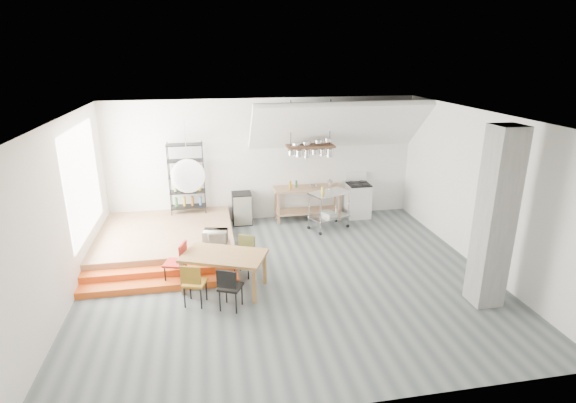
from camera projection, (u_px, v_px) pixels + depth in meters
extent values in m
plane|color=#4C5658|center=(289.00, 278.00, 8.98)|extent=(8.00, 8.00, 0.00)
cube|color=silver|center=(264.00, 160.00, 11.74)|extent=(8.00, 0.04, 3.20)
cube|color=silver|center=(63.00, 216.00, 7.78)|extent=(0.04, 7.00, 3.20)
cube|color=silver|center=(481.00, 191.00, 9.16)|extent=(0.04, 7.00, 3.20)
cube|color=white|center=(289.00, 117.00, 7.97)|extent=(8.00, 7.00, 0.02)
cube|color=white|center=(338.00, 126.00, 11.19)|extent=(4.40, 1.44, 1.32)
cube|color=white|center=(83.00, 181.00, 9.12)|extent=(0.02, 2.50, 2.20)
cube|color=#8F6747|center=(167.00, 239.00, 10.35)|extent=(3.00, 3.00, 0.40)
cube|color=#DE581A|center=(160.00, 285.00, 8.58)|extent=(3.00, 0.35, 0.13)
cube|color=#DE581A|center=(161.00, 273.00, 8.88)|extent=(3.00, 0.35, 0.27)
cube|color=gray|center=(495.00, 219.00, 7.65)|extent=(0.50, 0.50, 3.20)
cube|color=#8F6747|center=(308.00, 188.00, 11.83)|extent=(1.80, 0.60, 0.06)
cube|color=#8F6747|center=(308.00, 211.00, 12.03)|extent=(1.70, 0.55, 0.04)
cube|color=#8F6747|center=(335.00, 200.00, 12.32)|extent=(0.06, 0.06, 0.86)
cube|color=#8F6747|center=(276.00, 204.00, 12.04)|extent=(0.06, 0.06, 0.86)
cube|color=#8F6747|center=(340.00, 205.00, 11.91)|extent=(0.06, 0.06, 0.86)
cube|color=#8F6747|center=(279.00, 209.00, 11.63)|extent=(0.06, 0.06, 0.86)
cube|color=white|center=(358.00, 201.00, 12.21)|extent=(0.60, 0.60, 0.90)
cube|color=black|center=(359.00, 184.00, 12.06)|extent=(0.58, 0.58, 0.03)
cube|color=white|center=(355.00, 177.00, 12.28)|extent=(0.60, 0.05, 0.25)
cylinder|color=black|center=(362.00, 182.00, 12.21)|extent=(0.18, 0.18, 0.02)
cylinder|color=black|center=(352.00, 182.00, 12.16)|extent=(0.18, 0.18, 0.02)
cylinder|color=black|center=(365.00, 184.00, 11.94)|extent=(0.18, 0.18, 0.02)
cylinder|color=black|center=(355.00, 185.00, 11.90)|extent=(0.18, 0.18, 0.02)
cube|color=#44281B|center=(310.00, 146.00, 11.27)|extent=(1.20, 0.50, 0.05)
cylinder|color=black|center=(291.00, 124.00, 11.00)|extent=(0.02, 0.02, 1.15)
cylinder|color=black|center=(330.00, 123.00, 11.18)|extent=(0.02, 0.02, 1.15)
cylinder|color=silver|center=(291.00, 153.00, 11.18)|extent=(0.16, 0.16, 0.12)
cylinder|color=silver|center=(299.00, 153.00, 11.22)|extent=(0.20, 0.20, 0.16)
cylinder|color=silver|center=(307.00, 154.00, 11.27)|extent=(0.16, 0.16, 0.20)
cylinder|color=silver|center=(315.00, 152.00, 11.29)|extent=(0.20, 0.20, 0.12)
cylinder|color=silver|center=(322.00, 152.00, 11.33)|extent=(0.16, 0.16, 0.16)
cylinder|color=silver|center=(330.00, 153.00, 11.37)|extent=(0.20, 0.20, 0.20)
cylinder|color=black|center=(204.00, 176.00, 11.45)|extent=(0.02, 0.02, 1.80)
cylinder|color=black|center=(170.00, 177.00, 11.30)|extent=(0.02, 0.02, 1.80)
cylinder|color=black|center=(204.00, 179.00, 11.11)|extent=(0.02, 0.02, 1.80)
cylinder|color=black|center=(169.00, 181.00, 10.97)|extent=(0.02, 0.02, 1.80)
cube|color=black|center=(189.00, 206.00, 11.45)|extent=(0.88, 0.38, 0.02)
cube|color=black|center=(188.00, 192.00, 11.32)|extent=(0.88, 0.38, 0.02)
cube|color=black|center=(187.00, 176.00, 11.19)|extent=(0.88, 0.38, 0.02)
cube|color=black|center=(185.00, 161.00, 11.07)|extent=(0.88, 0.38, 0.02)
cube|color=black|center=(184.00, 145.00, 10.94)|extent=(0.88, 0.38, 0.03)
cylinder|color=#33762F|center=(188.00, 201.00, 11.40)|extent=(0.07, 0.07, 0.24)
cylinder|color=#AA921C|center=(187.00, 186.00, 11.28)|extent=(0.07, 0.07, 0.24)
cylinder|color=brown|center=(186.00, 171.00, 11.15)|extent=(0.07, 0.07, 0.24)
cube|color=#8F6747|center=(216.00, 243.00, 9.27)|extent=(0.60, 0.40, 0.03)
cylinder|color=black|center=(228.00, 242.00, 9.50)|extent=(0.02, 0.02, 0.13)
cylinder|color=black|center=(203.00, 244.00, 9.40)|extent=(0.02, 0.02, 0.13)
cylinder|color=black|center=(229.00, 249.00, 9.18)|extent=(0.02, 0.02, 0.13)
cylinder|color=black|center=(203.00, 251.00, 9.09)|extent=(0.02, 0.02, 0.13)
sphere|color=white|center=(188.00, 176.00, 8.00)|extent=(0.60, 0.60, 0.60)
cube|color=olive|center=(224.00, 256.00, 8.36)|extent=(1.73, 1.37, 0.06)
cube|color=olive|center=(265.00, 268.00, 8.67)|extent=(0.09, 0.09, 0.67)
cube|color=olive|center=(198.00, 261.00, 8.94)|extent=(0.09, 0.09, 0.67)
cube|color=olive|center=(254.00, 286.00, 8.00)|extent=(0.09, 0.09, 0.67)
cube|color=olive|center=(183.00, 278.00, 8.27)|extent=(0.09, 0.09, 0.67)
cube|color=#A3731C|center=(195.00, 283.00, 7.93)|extent=(0.47, 0.47, 0.04)
cube|color=#A3731C|center=(191.00, 275.00, 7.70)|extent=(0.35, 0.15, 0.33)
cylinder|color=black|center=(185.00, 297.00, 7.88)|extent=(0.03, 0.03, 0.41)
cylinder|color=black|center=(201.00, 298.00, 7.84)|extent=(0.03, 0.03, 0.41)
cylinder|color=black|center=(190.00, 289.00, 8.16)|extent=(0.03, 0.03, 0.41)
cylinder|color=black|center=(206.00, 290.00, 8.13)|extent=(0.03, 0.03, 0.41)
cube|color=black|center=(231.00, 287.00, 7.81)|extent=(0.49, 0.49, 0.04)
cube|color=black|center=(226.00, 279.00, 7.58)|extent=(0.34, 0.18, 0.33)
cylinder|color=black|center=(220.00, 301.00, 7.77)|extent=(0.03, 0.03, 0.41)
cylinder|color=black|center=(236.00, 303.00, 7.70)|extent=(0.03, 0.03, 0.41)
cylinder|color=black|center=(226.00, 292.00, 8.05)|extent=(0.03, 0.03, 0.41)
cylinder|color=black|center=(242.00, 294.00, 7.98)|extent=(0.03, 0.03, 0.41)
cube|color=brown|center=(244.00, 256.00, 8.98)|extent=(0.50, 0.50, 0.04)
cube|color=brown|center=(247.00, 242.00, 9.06)|extent=(0.33, 0.19, 0.32)
cylinder|color=black|center=(254.00, 264.00, 9.14)|extent=(0.03, 0.03, 0.41)
cylinder|color=black|center=(240.00, 262.00, 9.22)|extent=(0.03, 0.03, 0.41)
cylinder|color=black|center=(248.00, 270.00, 8.87)|extent=(0.03, 0.03, 0.41)
cylinder|color=black|center=(235.00, 268.00, 8.95)|extent=(0.03, 0.03, 0.41)
cube|color=red|center=(175.00, 263.00, 8.63)|extent=(0.49, 0.49, 0.04)
cube|color=red|center=(183.00, 252.00, 8.54)|extent=(0.14, 0.37, 0.34)
cylinder|color=black|center=(181.00, 278.00, 8.54)|extent=(0.03, 0.03, 0.43)
cylinder|color=black|center=(187.00, 270.00, 8.84)|extent=(0.03, 0.03, 0.43)
cylinder|color=black|center=(165.00, 277.00, 8.57)|extent=(0.03, 0.03, 0.43)
cylinder|color=black|center=(171.00, 269.00, 8.87)|extent=(0.03, 0.03, 0.43)
cube|color=silver|center=(329.00, 193.00, 11.21)|extent=(1.11, 0.89, 0.04)
cube|color=silver|center=(329.00, 216.00, 11.41)|extent=(1.11, 0.89, 0.03)
cylinder|color=silver|center=(336.00, 205.00, 11.78)|extent=(0.03, 0.03, 0.93)
sphere|color=black|center=(336.00, 220.00, 11.93)|extent=(0.09, 0.09, 0.09)
cylinder|color=silver|center=(309.00, 211.00, 11.30)|extent=(0.03, 0.03, 0.93)
sphere|color=black|center=(309.00, 228.00, 11.44)|extent=(0.09, 0.09, 0.09)
cylinder|color=silver|center=(349.00, 210.00, 11.41)|extent=(0.03, 0.03, 0.93)
sphere|color=black|center=(348.00, 226.00, 11.55)|extent=(0.09, 0.09, 0.09)
cylinder|color=silver|center=(321.00, 217.00, 10.93)|extent=(0.03, 0.03, 0.93)
sphere|color=black|center=(320.00, 233.00, 11.07)|extent=(0.09, 0.09, 0.09)
cube|color=black|center=(242.00, 208.00, 11.72)|extent=(0.49, 0.49, 0.83)
imported|color=beige|center=(215.00, 236.00, 9.22)|extent=(0.54, 0.42, 0.27)
imported|color=silver|center=(313.00, 187.00, 11.79)|extent=(0.28, 0.28, 0.05)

